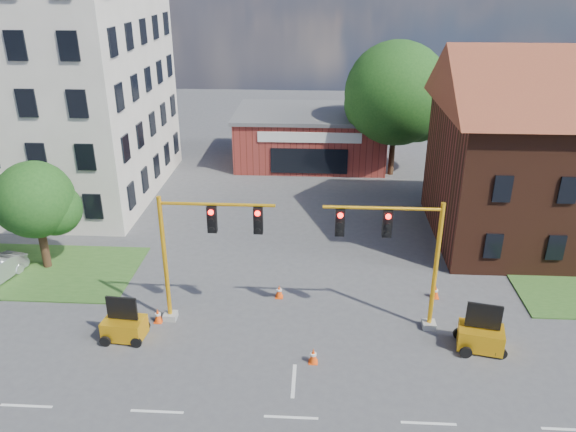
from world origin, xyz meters
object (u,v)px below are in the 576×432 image
(trailer_west, at_px, (124,326))
(trailer_east, at_px, (481,336))
(signal_mast_east, at_px, (399,251))
(pickup_white, at_px, (516,246))
(signal_mast_west, at_px, (200,245))

(trailer_west, bearing_deg, trailer_east, 5.97)
(signal_mast_east, bearing_deg, trailer_east, -21.91)
(trailer_east, bearing_deg, signal_mast_east, 169.78)
(trailer_east, xyz_separation_m, pickup_white, (4.01, 8.40, 0.13))
(pickup_white, bearing_deg, trailer_west, 115.38)
(signal_mast_west, distance_m, trailer_west, 4.90)
(trailer_west, height_order, trailer_east, trailer_east)
(trailer_west, distance_m, pickup_white, 21.34)
(signal_mast_west, height_order, pickup_white, signal_mast_west)
(signal_mast_west, bearing_deg, trailer_east, -6.65)
(trailer_east, bearing_deg, signal_mast_west, -174.96)
(signal_mast_east, relative_size, trailer_west, 3.08)
(signal_mast_west, bearing_deg, signal_mast_east, 0.00)
(signal_mast_west, relative_size, trailer_east, 2.91)
(signal_mast_west, distance_m, trailer_east, 12.77)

